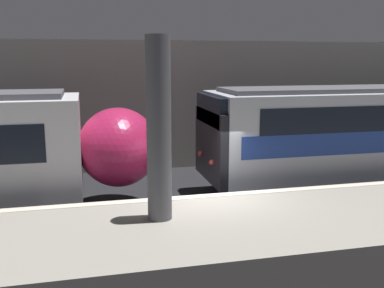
# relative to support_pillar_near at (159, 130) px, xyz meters

# --- Properties ---
(ground_plane) EXTENTS (120.00, 120.00, 0.00)m
(ground_plane) POSITION_rel_support_pillar_near_xyz_m (1.60, 1.50, -3.04)
(ground_plane) COLOR black
(platform) EXTENTS (40.00, 3.98, 1.02)m
(platform) POSITION_rel_support_pillar_near_xyz_m (1.60, -0.49, -2.53)
(platform) COLOR gray
(platform) RESTS_ON ground
(station_rear_barrier) EXTENTS (50.00, 0.15, 5.27)m
(station_rear_barrier) POSITION_rel_support_pillar_near_xyz_m (1.60, 8.69, -0.40)
(station_rear_barrier) COLOR #9E998E
(station_rear_barrier) RESTS_ON ground
(support_pillar_near) EXTENTS (0.54, 0.54, 4.04)m
(support_pillar_near) POSITION_rel_support_pillar_near_xyz_m (0.00, 0.00, 0.00)
(support_pillar_near) COLOR #56565B
(support_pillar_near) RESTS_ON platform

